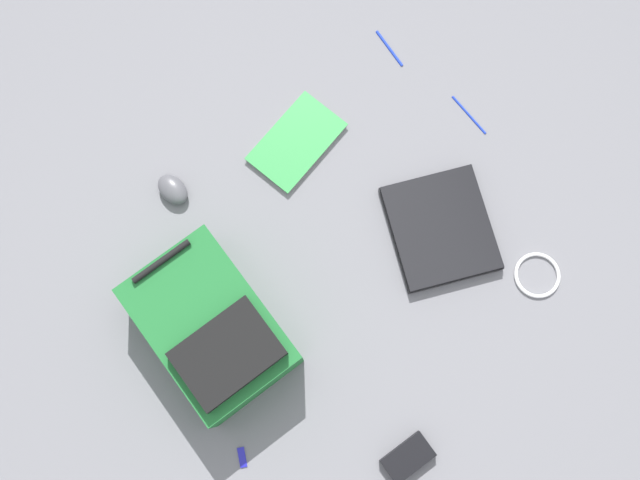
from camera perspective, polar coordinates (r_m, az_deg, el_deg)
The scene contains 10 objects.
ground_plane at distance 2.01m, azimuth -0.36°, elevation -0.57°, with size 4.11×4.11×0.00m, color slate.
backpack at distance 1.90m, azimuth -8.44°, elevation -6.86°, with size 0.33×0.45×0.21m.
laptop at distance 2.03m, azimuth 9.42°, elevation 0.94°, with size 0.34×0.37×0.03m.
book_blue at distance 2.09m, azimuth -1.85°, elevation 7.65°, with size 0.31×0.25×0.02m.
computer_mouse at distance 2.07m, azimuth -11.45°, elevation 3.89°, with size 0.07×0.10×0.04m, color #4C4C51.
cable_coil at distance 2.08m, azimuth 16.64°, elevation -2.66°, with size 0.13×0.13×0.01m, color silver.
power_brick at distance 1.97m, azimuth 6.89°, elevation -16.55°, with size 0.07×0.13×0.03m, color black.
pen_black at distance 2.22m, azimuth 5.46°, elevation 14.73°, with size 0.01×0.01×0.13m, color #1933B2.
pen_blue at distance 2.17m, azimuth 11.59°, elevation 9.59°, with size 0.01×0.01×0.15m, color #1933B2.
usb_stick at distance 1.98m, azimuth -6.12°, elevation -16.56°, with size 0.02×0.05×0.01m, color #191999.
Camera 1 is at (-0.19, -0.37, 1.97)m, focal length 40.90 mm.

